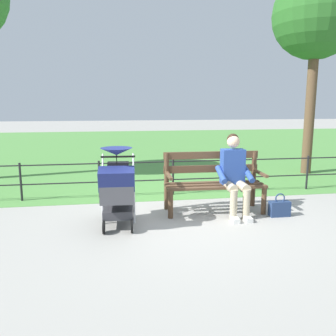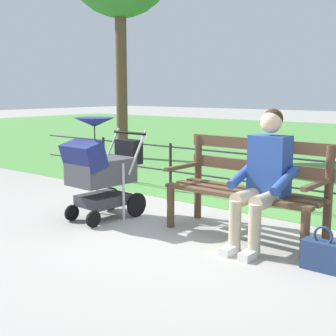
# 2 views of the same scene
# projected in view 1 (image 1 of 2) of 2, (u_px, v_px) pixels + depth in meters

# --- Properties ---
(ground_plane) EXTENTS (60.00, 60.00, 0.00)m
(ground_plane) POSITION_uv_depth(u_px,v_px,m) (186.00, 214.00, 5.71)
(ground_plane) COLOR #9E9B93
(grass_lawn) EXTENTS (40.00, 16.00, 0.01)m
(grass_lawn) POSITION_uv_depth(u_px,v_px,m) (141.00, 147.00, 14.26)
(grass_lawn) COLOR #518E42
(grass_lawn) RESTS_ON ground
(park_bench) EXTENTS (1.61, 0.64, 0.96)m
(park_bench) POSITION_uv_depth(u_px,v_px,m) (213.00, 179.00, 5.80)
(park_bench) COLOR brown
(park_bench) RESTS_ON ground
(person_on_bench) EXTENTS (0.54, 0.74, 1.28)m
(person_on_bench) POSITION_uv_depth(u_px,v_px,m) (234.00, 172.00, 5.60)
(person_on_bench) COLOR tan
(person_on_bench) RESTS_ON ground
(stroller) EXTENTS (0.54, 0.91, 1.15)m
(stroller) POSITION_uv_depth(u_px,v_px,m) (118.00, 186.00, 5.02)
(stroller) COLOR black
(stroller) RESTS_ON ground
(handbag) EXTENTS (0.32, 0.14, 0.37)m
(handbag) POSITION_uv_depth(u_px,v_px,m) (279.00, 208.00, 5.57)
(handbag) COLOR navy
(handbag) RESTS_ON ground
(park_fence) EXTENTS (8.37, 0.04, 0.70)m
(park_fence) POSITION_uv_depth(u_px,v_px,m) (188.00, 173.00, 6.85)
(park_fence) COLOR black
(park_fence) RESTS_ON ground
(tree_near_bench) EXTENTS (2.06, 2.06, 4.82)m
(tree_near_bench) POSITION_uv_depth(u_px,v_px,m) (317.00, 16.00, 8.31)
(tree_near_bench) COLOR brown
(tree_near_bench) RESTS_ON ground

